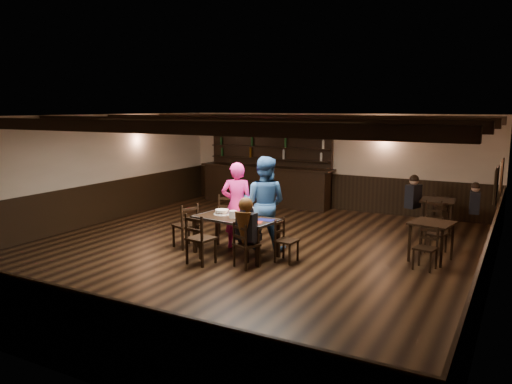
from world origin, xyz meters
The scene contains 25 objects.
ground centered at (0.00, 0.00, 0.00)m, with size 10.00×10.00×0.00m, color black.
room_shell centered at (0.01, 0.04, 1.75)m, with size 9.02×10.02×2.71m.
dining_table centered at (-0.02, -0.27, 0.68)m, with size 1.73×1.01×0.75m.
chair_near_left centered at (-0.31, -1.14, 0.56)m, with size 0.50×0.48×0.96m.
chair_near_right centered at (0.51, -0.90, 0.49)m, with size 0.50×0.49×0.84m.
chair_end_left centered at (-1.14, -0.32, 0.54)m, with size 0.54×0.56×0.93m.
chair_end_right centered at (0.97, -0.20, 0.47)m, with size 0.38×0.40×0.81m.
chair_far_pushed centered at (-1.01, 0.97, 0.53)m, with size 0.54×0.52×0.92m.
woman_pink centered at (-0.28, 0.22, 0.89)m, with size 0.65×0.42×1.77m, color #DB1C79.
man_blue centered at (0.27, 0.37, 0.95)m, with size 0.93×0.72×1.91m, color #295285.
seated_person centered at (0.54, -0.85, 0.85)m, with size 0.35×0.53×0.86m.
cake centered at (-0.41, -0.16, 0.80)m, with size 0.33×0.33×0.10m.
plate_stack_a centered at (-0.05, -0.33, 0.82)m, with size 0.15×0.15×0.14m, color white.
plate_stack_b centered at (0.24, -0.21, 0.86)m, with size 0.19×0.19×0.22m, color white.
tea_light centered at (0.05, -0.19, 0.78)m, with size 0.04×0.04×0.06m.
salt_shaker centered at (0.29, -0.35, 0.80)m, with size 0.04×0.04×0.10m, color silver.
pepper_shaker centered at (0.39, -0.37, 0.79)m, with size 0.03×0.03×0.08m, color #A5A8AD.
drink_glass centered at (0.33, -0.20, 0.80)m, with size 0.06×0.06×0.10m, color silver.
menu_red centered at (0.48, -0.44, 0.75)m, with size 0.31×0.21×0.00m, color maroon.
menu_blue centered at (0.59, -0.18, 0.75)m, with size 0.32×0.22×0.00m, color #0E1047.
bar_counter centered at (-1.92, 4.72, 0.73)m, with size 4.15×0.70×2.20m.
back_table_a centered at (3.41, 1.16, 0.64)m, with size 0.84×0.84×0.75m.
back_table_b centered at (3.13, 3.64, 0.64)m, with size 0.80×0.80×0.75m.
bg_patron_left centered at (2.54, 3.80, 0.87)m, with size 0.36×0.45×0.81m.
bg_patron_right centered at (3.90, 3.82, 0.83)m, with size 0.25×0.37×0.72m.
Camera 1 is at (4.86, -8.41, 2.87)m, focal length 35.00 mm.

